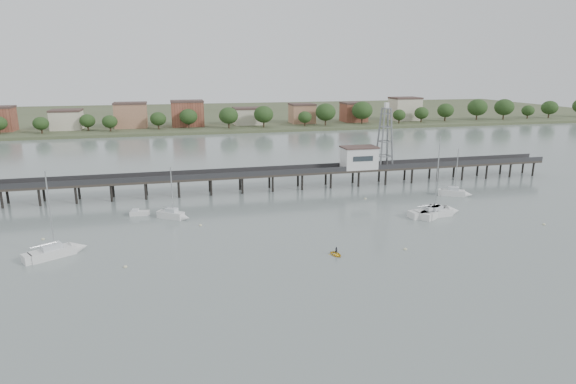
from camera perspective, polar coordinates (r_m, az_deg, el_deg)
The scene contains 14 objects.
ground_plane at distance 56.52m, azimuth 7.46°, elevation -14.61°, with size 500.00×500.00×0.00m, color slate.
pier at distance 109.99m, azimuth -3.81°, elevation 2.08°, with size 150.00×5.00×5.50m.
pier_building at distance 116.31m, azimuth 8.41°, elevation 4.08°, with size 8.40×5.40×5.30m.
lattice_tower at distance 118.21m, azimuth 11.43°, elevation 6.29°, with size 3.20×3.20×15.50m.
sailboat_e at distance 112.25m, azimuth 19.42°, elevation -0.12°, with size 6.64×4.90×11.00m.
sailboat_a at distance 80.65m, azimuth -25.25°, elevation -6.32°, with size 8.48×6.35×13.84m.
sailboat_c at distance 97.00m, azimuth 17.19°, elevation -2.18°, with size 8.32×6.95×13.97m.
sailboat_d at distance 96.65m, azimuth 17.57°, elevation -2.27°, with size 10.16×3.90×16.21m.
sailboat_b at distance 92.29m, azimuth -13.19°, elevation -2.73°, with size 6.03×4.91×10.28m.
white_tender at distance 96.44m, azimuth -17.23°, elevation -2.41°, with size 3.74×1.99×1.39m.
yellow_dinghy at distance 73.45m, azimuth 5.72°, elevation -7.47°, with size 1.71×0.49×2.39m, color yellow.
dinghy_occupant at distance 73.45m, azimuth 5.72°, elevation -7.47°, with size 0.40×1.10×0.26m, color black.
mooring_buoys at distance 83.26m, azimuth 0.23°, elevation -4.64°, with size 86.39×29.92×0.39m.
far_shore at distance 287.23m, azimuth -10.16°, elevation 8.98°, with size 500.00×170.00×10.40m.
Camera 1 is at (-18.65, -45.81, 27.36)m, focal length 30.00 mm.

